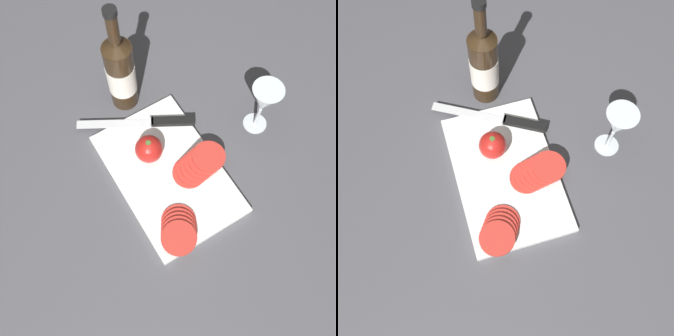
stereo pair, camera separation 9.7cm
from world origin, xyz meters
TOP-DOWN VIEW (x-y plane):
  - ground_plane at (0.00, 0.00)m, footprint 3.00×3.00m
  - cutting_board at (-0.00, 0.01)m, footprint 0.38×0.25m
  - wine_bottle at (0.26, -0.01)m, footprint 0.07×0.07m
  - wine_glass at (0.01, -0.27)m, footprint 0.08×0.08m
  - whole_tomato at (0.07, 0.03)m, footprint 0.07×0.07m
  - knife at (0.13, -0.05)m, footprint 0.18×0.29m
  - tomato_slice_stack_near at (-0.14, 0.07)m, footprint 0.12×0.11m
  - tomato_slice_stack_far at (-0.03, -0.06)m, footprint 0.09×0.14m

SIDE VIEW (x-z plane):
  - ground_plane at x=0.00m, z-range 0.00..0.00m
  - cutting_board at x=0.00m, z-range 0.00..0.02m
  - knife at x=0.13m, z-range 0.02..0.03m
  - tomato_slice_stack_near at x=-0.14m, z-range 0.02..0.05m
  - tomato_slice_stack_far at x=-0.03m, z-range 0.02..0.05m
  - whole_tomato at x=0.07m, z-range 0.02..0.09m
  - wine_glass at x=0.01m, z-range 0.03..0.20m
  - wine_bottle at x=0.26m, z-range -0.05..0.29m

